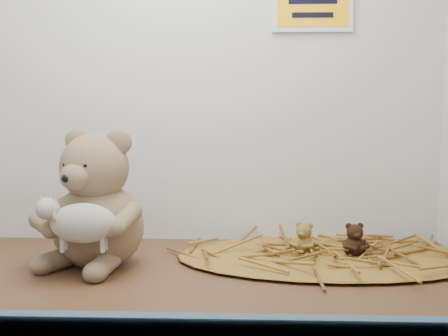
{
  "coord_description": "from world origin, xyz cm",
  "views": [
    {
      "loc": [
        15.2,
        -100.85,
        31.11
      ],
      "look_at": [
        11.11,
        2.22,
        20.11
      ],
      "focal_mm": 45.0,
      "sensor_mm": 36.0,
      "label": 1
    }
  ],
  "objects_px": {
    "toy_lamb": "(83,223)",
    "mini_teddy_brown": "(354,238)",
    "mini_teddy_tan": "(304,237)",
    "main_teddy": "(97,197)"
  },
  "relations": [
    {
      "from": "toy_lamb",
      "to": "mini_teddy_brown",
      "type": "xyz_separation_m",
      "value": [
        0.52,
        0.15,
        -0.06
      ]
    },
    {
      "from": "toy_lamb",
      "to": "mini_teddy_tan",
      "type": "distance_m",
      "value": 0.45
    },
    {
      "from": "main_teddy",
      "to": "toy_lamb",
      "type": "relative_size",
      "value": 1.73
    },
    {
      "from": "main_teddy",
      "to": "mini_teddy_brown",
      "type": "distance_m",
      "value": 0.53
    },
    {
      "from": "main_teddy",
      "to": "toy_lamb",
      "type": "distance_m",
      "value": 0.1
    },
    {
      "from": "toy_lamb",
      "to": "mini_teddy_brown",
      "type": "height_order",
      "value": "toy_lamb"
    },
    {
      "from": "main_teddy",
      "to": "mini_teddy_tan",
      "type": "relative_size",
      "value": 4.12
    },
    {
      "from": "mini_teddy_brown",
      "to": "mini_teddy_tan",
      "type": "bearing_deg",
      "value": 164.39
    },
    {
      "from": "toy_lamb",
      "to": "mini_teddy_tan",
      "type": "xyz_separation_m",
      "value": [
        0.41,
        0.16,
        -0.06
      ]
    },
    {
      "from": "mini_teddy_tan",
      "to": "mini_teddy_brown",
      "type": "xyz_separation_m",
      "value": [
        0.1,
        -0.01,
        0.0
      ]
    }
  ]
}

